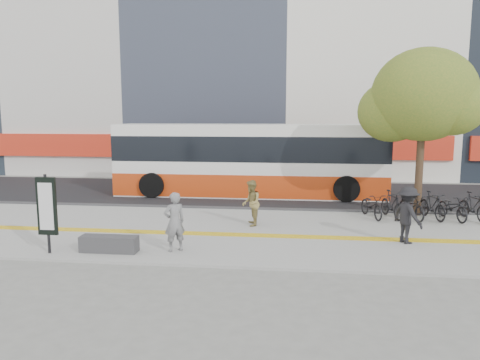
# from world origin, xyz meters

# --- Properties ---
(ground) EXTENTS (120.00, 120.00, 0.00)m
(ground) POSITION_xyz_m (0.00, 0.00, 0.00)
(ground) COLOR slate
(ground) RESTS_ON ground
(sidewalk) EXTENTS (40.00, 7.00, 0.08)m
(sidewalk) POSITION_xyz_m (0.00, 1.50, 0.04)
(sidewalk) COLOR gray
(sidewalk) RESTS_ON ground
(tactile_strip) EXTENTS (40.00, 0.45, 0.01)m
(tactile_strip) POSITION_xyz_m (0.00, 1.00, 0.09)
(tactile_strip) COLOR yellow
(tactile_strip) RESTS_ON sidewalk
(street) EXTENTS (40.00, 8.00, 0.06)m
(street) POSITION_xyz_m (0.00, 9.00, 0.03)
(street) COLOR black
(street) RESTS_ON ground
(curb) EXTENTS (40.00, 0.25, 0.14)m
(curb) POSITION_xyz_m (0.00, 5.00, 0.07)
(curb) COLOR #373639
(curb) RESTS_ON ground
(bench) EXTENTS (1.60, 0.45, 0.45)m
(bench) POSITION_xyz_m (-2.60, -1.20, 0.30)
(bench) COLOR #373639
(bench) RESTS_ON sidewalk
(signboard) EXTENTS (0.55, 0.10, 2.20)m
(signboard) POSITION_xyz_m (-4.20, -1.51, 1.37)
(signboard) COLOR black
(signboard) RESTS_ON sidewalk
(street_tree) EXTENTS (4.40, 3.80, 6.31)m
(street_tree) POSITION_xyz_m (7.18, 4.82, 4.51)
(street_tree) COLOR #382419
(street_tree) RESTS_ON sidewalk
(bus) EXTENTS (12.67, 3.00, 3.37)m
(bus) POSITION_xyz_m (0.39, 8.50, 1.65)
(bus) COLOR white
(bus) RESTS_ON street
(bicycle_row) EXTENTS (4.56, 1.85, 1.02)m
(bicycle_row) POSITION_xyz_m (7.15, 4.00, 0.56)
(bicycle_row) COLOR black
(bicycle_row) RESTS_ON sidewalk
(seated_woman) EXTENTS (0.73, 0.69, 1.67)m
(seated_woman) POSITION_xyz_m (-0.80, -0.91, 0.92)
(seated_woman) COLOR black
(seated_woman) RESTS_ON sidewalk
(pedestrian_tan) EXTENTS (0.69, 0.84, 1.58)m
(pedestrian_tan) POSITION_xyz_m (1.05, 2.27, 0.87)
(pedestrian_tan) COLOR olive
(pedestrian_tan) RESTS_ON sidewalk
(pedestrian_dark) EXTENTS (1.08, 1.27, 1.70)m
(pedestrian_dark) POSITION_xyz_m (5.85, 0.69, 0.93)
(pedestrian_dark) COLOR black
(pedestrian_dark) RESTS_ON sidewalk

